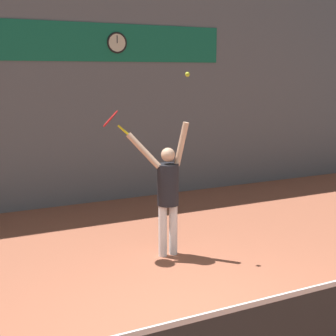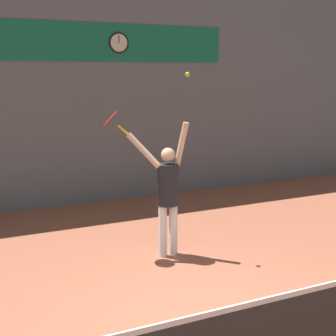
% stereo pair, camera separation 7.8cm
% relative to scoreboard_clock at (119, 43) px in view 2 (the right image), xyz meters
% --- Properties ---
extents(ground_plane, '(18.00, 18.00, 0.00)m').
position_rel_scoreboard_clock_xyz_m(ground_plane, '(-0.90, -5.57, -3.40)').
color(ground_plane, '#9E563D').
extents(back_wall, '(18.00, 0.10, 5.00)m').
position_rel_scoreboard_clock_xyz_m(back_wall, '(-0.90, 0.08, -0.90)').
color(back_wall, slate).
rests_on(back_wall, ground_plane).
extents(sponsor_banner, '(6.66, 0.02, 0.78)m').
position_rel_scoreboard_clock_xyz_m(sponsor_banner, '(-0.90, 0.02, -0.00)').
color(sponsor_banner, '#146B4C').
extents(scoreboard_clock, '(0.44, 0.04, 0.44)m').
position_rel_scoreboard_clock_xyz_m(scoreboard_clock, '(0.00, 0.00, 0.00)').
color(scoreboard_clock, beige).
extents(tennis_player, '(0.88, 0.52, 2.08)m').
position_rel_scoreboard_clock_xyz_m(tennis_player, '(-0.43, -3.38, -2.35)').
color(tennis_player, white).
rests_on(tennis_player, ground_plane).
extents(tennis_racket, '(0.42, 0.38, 0.37)m').
position_rel_scoreboard_clock_xyz_m(tennis_racket, '(-1.16, -3.00, -1.29)').
color(tennis_racket, yellow).
extents(tennis_ball, '(0.07, 0.07, 0.07)m').
position_rel_scoreboard_clock_xyz_m(tennis_ball, '(-0.14, -3.47, -0.64)').
color(tennis_ball, '#CCDB2D').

